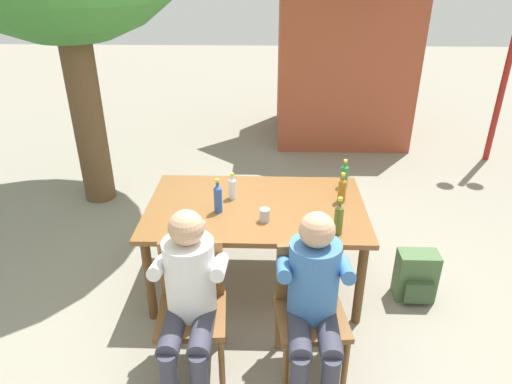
% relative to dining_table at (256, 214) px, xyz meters
% --- Properties ---
extents(ground_plane, '(24.00, 24.00, 0.00)m').
position_rel_dining_table_xyz_m(ground_plane, '(0.00, 0.00, -0.67)').
color(ground_plane, gray).
extents(dining_table, '(1.73, 1.10, 0.75)m').
position_rel_dining_table_xyz_m(dining_table, '(0.00, 0.00, 0.00)').
color(dining_table, brown).
rests_on(dining_table, ground_plane).
extents(chair_near_right, '(0.49, 0.49, 0.87)m').
position_rel_dining_table_xyz_m(chair_near_right, '(0.38, -0.85, -0.18)').
color(chair_near_right, brown).
rests_on(chair_near_right, ground_plane).
extents(chair_near_left, '(0.47, 0.47, 0.87)m').
position_rel_dining_table_xyz_m(chair_near_left, '(-0.39, -0.85, -0.18)').
color(chair_near_left, brown).
rests_on(chair_near_left, ground_plane).
extents(person_in_white_shirt, '(0.47, 0.62, 1.18)m').
position_rel_dining_table_xyz_m(person_in_white_shirt, '(0.39, -0.96, -0.01)').
color(person_in_white_shirt, '#3D70B2').
rests_on(person_in_white_shirt, ground_plane).
extents(person_in_plaid_shirt, '(0.47, 0.62, 1.18)m').
position_rel_dining_table_xyz_m(person_in_plaid_shirt, '(-0.39, -0.96, -0.01)').
color(person_in_plaid_shirt, white).
rests_on(person_in_plaid_shirt, ground_plane).
extents(bottle_green, '(0.06, 0.06, 0.25)m').
position_rel_dining_table_xyz_m(bottle_green, '(0.74, 0.37, 0.18)').
color(bottle_green, '#287A38').
rests_on(bottle_green, dining_table).
extents(bottle_amber, '(0.06, 0.06, 0.25)m').
position_rel_dining_table_xyz_m(bottle_amber, '(0.68, 0.09, 0.19)').
color(bottle_amber, '#996019').
rests_on(bottle_amber, dining_table).
extents(bottle_blue, '(0.06, 0.06, 0.28)m').
position_rel_dining_table_xyz_m(bottle_blue, '(-0.29, -0.11, 0.20)').
color(bottle_blue, '#2D56A3').
rests_on(bottle_blue, dining_table).
extents(bottle_olive, '(0.06, 0.06, 0.29)m').
position_rel_dining_table_xyz_m(bottle_olive, '(0.59, -0.40, 0.20)').
color(bottle_olive, '#566623').
rests_on(bottle_olive, dining_table).
extents(bottle_clear, '(0.06, 0.06, 0.22)m').
position_rel_dining_table_xyz_m(bottle_clear, '(-0.20, 0.12, 0.17)').
color(bottle_clear, white).
rests_on(bottle_clear, dining_table).
extents(cup_glass, '(0.08, 0.08, 0.11)m').
position_rel_dining_table_xyz_m(cup_glass, '(-0.38, -0.45, 0.13)').
color(cup_glass, silver).
rests_on(cup_glass, dining_table).
extents(cup_steel, '(0.08, 0.08, 0.10)m').
position_rel_dining_table_xyz_m(cup_steel, '(0.07, -0.24, 0.13)').
color(cup_steel, '#B2B7BC').
rests_on(cup_steel, dining_table).
extents(backpack_by_near_side, '(0.32, 0.24, 0.42)m').
position_rel_dining_table_xyz_m(backpack_by_near_side, '(1.30, -0.16, -0.47)').
color(backpack_by_near_side, '#47663D').
rests_on(backpack_by_near_side, ground_plane).
extents(brick_kiosk, '(2.16, 1.98, 2.95)m').
position_rel_dining_table_xyz_m(brick_kiosk, '(1.16, 3.86, 0.87)').
color(brick_kiosk, '#9E472D').
rests_on(brick_kiosk, ground_plane).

